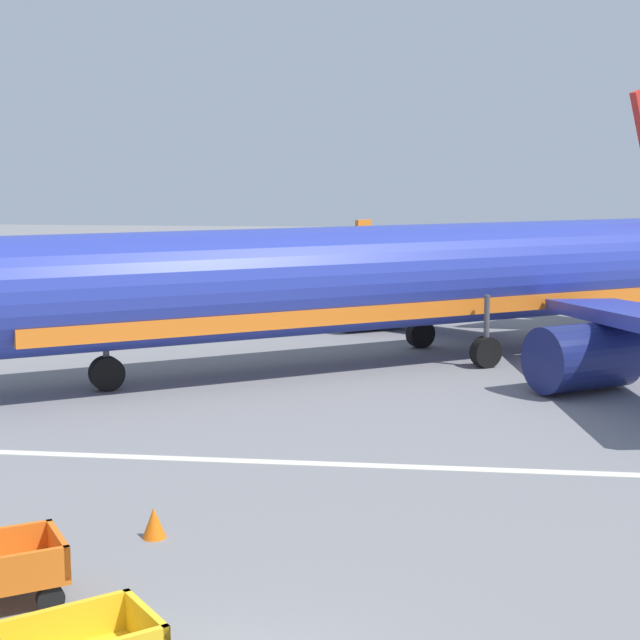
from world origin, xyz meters
TOP-DOWN VIEW (x-y plane):
  - grass_strip at (0.00, 57.27)m, footprint 220.00×28.00m
  - apron_stripe at (0.00, 10.52)m, footprint 120.00×0.36m
  - airplane at (1.78, 23.80)m, footprint 33.44×28.05m
  - traffic_cone_near_plane at (-2.79, 5.44)m, footprint 0.45×0.45m

SIDE VIEW (x-z plane):
  - apron_stripe at x=0.00m, z-range 0.00..0.01m
  - grass_strip at x=0.00m, z-range 0.00..0.06m
  - traffic_cone_near_plane at x=-2.79m, z-range 0.00..0.60m
  - airplane at x=1.78m, z-range -2.62..8.72m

